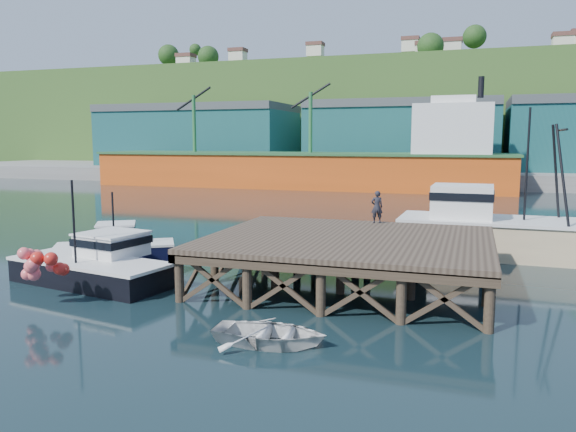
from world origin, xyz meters
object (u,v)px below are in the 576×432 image
at_px(trawler, 508,227).
at_px(dockworker, 377,207).
at_px(dinghy, 270,333).
at_px(boat_black, 96,264).
at_px(boat_navy, 116,247).

xyz_separation_m(trawler, dockworker, (-6.42, -4.11, 1.30)).
xyz_separation_m(dinghy, dockworker, (1.23, 12.37, 2.57)).
relative_size(trawler, dinghy, 3.37).
distance_m(trawler, dockworker, 7.74).
bearing_deg(dinghy, boat_black, 61.60).
bearing_deg(boat_navy, dockworker, -16.68).
relative_size(boat_navy, dockworker, 3.77).
xyz_separation_m(boat_black, dockworker, (11.15, 7.66, 2.09)).
relative_size(dinghy, dockworker, 2.18).
relative_size(boat_navy, trawler, 0.51).
bearing_deg(trawler, dinghy, -113.27).
xyz_separation_m(boat_navy, dockworker, (13.07, 3.48, 2.20)).
bearing_deg(dinghy, dockworker, -8.64).
relative_size(trawler, dockworker, 7.35).
bearing_deg(boat_black, boat_navy, 125.34).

